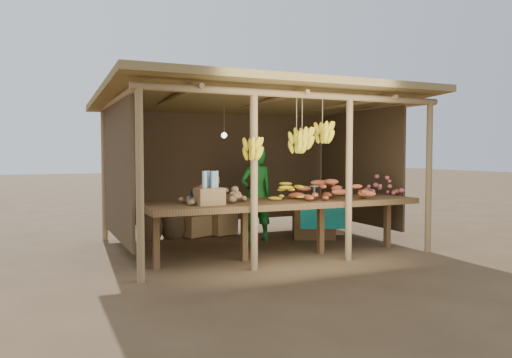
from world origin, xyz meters
name	(u,v)px	position (x,y,z in m)	size (l,w,h in m)	color
ground	(256,245)	(0.00, 0.00, 0.00)	(60.00, 60.00, 0.00)	brown
stall_structure	(254,124)	(-0.03, 0.01, 1.91)	(4.70, 3.50, 2.43)	#91724B
counter	(284,205)	(0.00, -0.95, 0.74)	(3.90, 1.05, 0.80)	brown
potato_heap	(215,189)	(-1.00, -0.89, 0.98)	(0.88, 0.53, 0.36)	olive
sweet_potato_heap	(332,186)	(0.71, -1.06, 0.98)	(1.01, 0.61, 0.36)	#AE4F2C
onion_heap	(381,184)	(1.73, -0.88, 0.98)	(0.76, 0.46, 0.35)	#BB5B5B
banana_pile	(291,187)	(0.15, -0.88, 0.97)	(0.55, 0.33, 0.35)	yellow
tomato_basin	(205,194)	(-1.02, -0.55, 0.89)	(0.40, 0.40, 0.21)	navy
bottle_box	(209,192)	(-1.15, -1.11, 0.97)	(0.36, 0.29, 0.43)	#9A7345
vendor	(256,194)	(0.17, 0.37, 0.77)	(0.56, 0.37, 1.55)	#17681F
tarp_crate	(313,216)	(1.20, 0.27, 0.38)	(0.98, 0.92, 0.92)	brown
carton_stack	(213,218)	(-0.30, 1.17, 0.32)	(1.04, 0.50, 0.72)	#9A7345
burlap_sacks	(162,223)	(-1.21, 1.20, 0.26)	(0.86, 0.45, 0.61)	#4A3722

